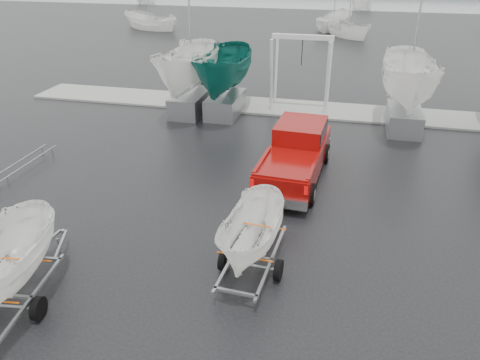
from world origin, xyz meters
TOP-DOWN VIEW (x-y plane):
  - ground_plane at (0.00, 0.00)m, footprint 120.00×120.00m
  - dock at (0.00, 13.00)m, footprint 30.00×3.00m
  - pickup_truck at (1.96, 4.53)m, footprint 2.50×6.12m
  - trailer_hitched at (1.57, -1.96)m, footprint 1.81×3.67m
  - boat_hoist at (1.06, 13.00)m, footprint 3.30×2.18m
  - keelboat_0 at (-4.71, 11.00)m, footprint 2.59×3.20m
  - keelboat_1 at (-2.77, 11.20)m, footprint 2.50×3.20m
  - keelboat_2 at (6.55, 11.00)m, footprint 2.67×3.20m
  - mast_rack_0 at (-9.00, 1.00)m, footprint 0.56×6.50m
  - moored_boat_0 at (-18.51, 37.59)m, footprint 3.64×3.59m
  - moored_boat_1 at (1.26, 42.28)m, footprint 3.58×3.63m
  - moored_boat_2 at (2.99, 37.73)m, footprint 3.52×3.54m
  - moored_boat_4 at (-29.76, 62.60)m, footprint 2.32×2.38m
  - moored_boat_5 at (4.33, 63.13)m, footprint 3.23×3.29m

SIDE VIEW (x-z plane):
  - ground_plane at x=0.00m, z-range 0.00..0.00m
  - moored_boat_1 at x=1.26m, z-range -5.91..5.92m
  - moored_boat_0 at x=-18.51m, z-range -5.84..5.84m
  - moored_boat_5 at x=4.33m, z-range -5.82..5.83m
  - moored_boat_2 at x=2.99m, z-range -5.65..5.66m
  - moored_boat_4 at x=-29.76m, z-range -5.52..5.54m
  - dock at x=0.00m, z-range -0.01..0.11m
  - mast_rack_0 at x=-9.00m, z-range 0.32..0.38m
  - pickup_truck at x=1.96m, z-range 0.04..2.04m
  - trailer_hitched at x=1.57m, z-range 0.20..4.60m
  - boat_hoist at x=1.06m, z-range 0.61..4.73m
  - keelboat_1 at x=-2.77m, z-range 0.10..7.86m
  - keelboat_0 at x=-4.71m, z-range -1.25..9.52m
  - keelboat_2 at x=6.55m, z-range -1.17..9.68m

